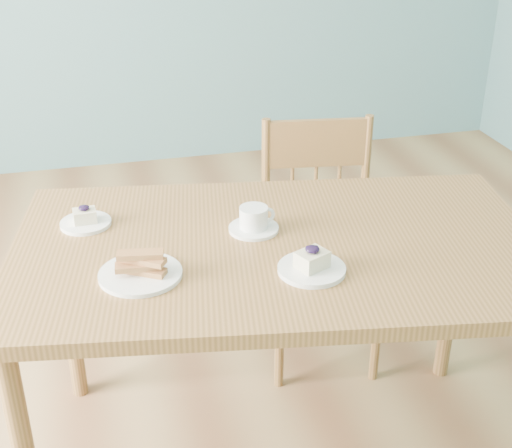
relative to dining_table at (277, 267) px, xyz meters
name	(u,v)px	position (x,y,z in m)	size (l,w,h in m)	color
room	(112,15)	(-0.37, -0.01, 0.68)	(5.01, 5.01, 2.71)	#A57E4D
dining_table	(277,267)	(0.00, 0.00, 0.00)	(1.50, 1.01, 0.74)	olive
dining_chair	(320,244)	(0.30, 0.48, -0.23)	(0.44, 0.42, 0.86)	olive
cheesecake_plate_near	(312,265)	(0.04, -0.16, 0.09)	(0.17, 0.17, 0.07)	white
cheesecake_plate_far	(85,220)	(-0.48, 0.23, 0.09)	(0.14, 0.14, 0.06)	white
coffee_cup	(254,221)	(-0.04, 0.08, 0.10)	(0.14, 0.14, 0.07)	white
biscotti_plate	(140,269)	(-0.37, -0.08, 0.09)	(0.20, 0.20, 0.07)	white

